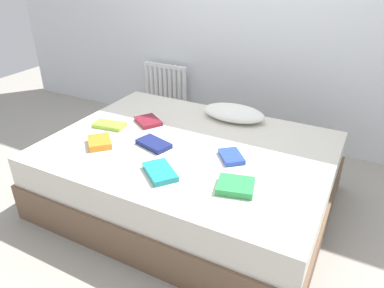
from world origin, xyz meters
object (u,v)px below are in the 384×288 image
pillow (234,113)px  textbook_orange (100,142)px  textbook_navy (154,144)px  textbook_green (236,186)px  bed (189,174)px  textbook_blue (231,157)px  textbook_teal (160,172)px  radiator (166,89)px  textbook_maroon (148,121)px  textbook_lime (110,125)px

pillow → textbook_orange: pillow is taller
textbook_navy → textbook_green: bearing=-1.3°
bed → pillow: 0.65m
textbook_green → pillow: bearing=98.4°
textbook_blue → textbook_orange: 0.93m
textbook_orange → textbook_navy: size_ratio=0.81×
textbook_green → textbook_teal: textbook_green is taller
pillow → textbook_orange: (-0.67, -0.86, -0.03)m
textbook_teal → textbook_orange: textbook_orange is taller
bed → textbook_navy: size_ratio=8.24×
radiator → textbook_teal: bearing=-59.5°
textbook_maroon → textbook_blue: (0.80, -0.21, -0.00)m
radiator → textbook_maroon: (0.47, -1.03, 0.13)m
pillow → textbook_maroon: 0.70m
textbook_blue → textbook_orange: (-0.90, -0.26, 0.01)m
bed → textbook_green: size_ratio=9.52×
pillow → textbook_green: pillow is taller
textbook_green → textbook_maroon: bearing=137.1°
pillow → textbook_blue: (0.23, -0.60, -0.04)m
textbook_maroon → textbook_orange: (-0.10, -0.47, 0.01)m
textbook_lime → bed: bearing=-5.8°
pillow → textbook_navy: 0.77m
textbook_navy → pillow: bearing=80.8°
textbook_orange → textbook_navy: bearing=69.3°
textbook_maroon → textbook_lime: (-0.23, -0.20, -0.00)m
bed → textbook_blue: bearing=-7.4°
bed → textbook_green: 0.67m
radiator → textbook_navy: size_ratio=2.26×
textbook_maroon → textbook_blue: bearing=18.7°
bed → radiator: 1.52m
textbook_blue → textbook_teal: size_ratio=0.79×
textbook_maroon → textbook_lime: size_ratio=0.87×
textbook_maroon → textbook_green: textbook_green is taller
bed → textbook_orange: size_ratio=10.18×
textbook_blue → textbook_teal: 0.50m
bed → pillow: bearing=78.0°
bed → textbook_blue: 0.44m
radiator → pillow: bearing=-31.5°
bed → textbook_blue: textbook_blue is taller
radiator → textbook_lime: size_ratio=2.22×
textbook_blue → textbook_navy: (-0.55, -0.09, 0.00)m
textbook_orange → textbook_lime: bearing=159.9°
pillow → textbook_orange: size_ratio=2.62×
radiator → textbook_maroon: radiator is taller
textbook_maroon → textbook_lime: bearing=-105.3°
textbook_maroon → textbook_lime: 0.30m
textbook_blue → textbook_maroon: bearing=-145.0°
textbook_orange → textbook_maroon: bearing=122.2°
bed → textbook_teal: size_ratio=8.01×
radiator → textbook_green: radiator is taller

